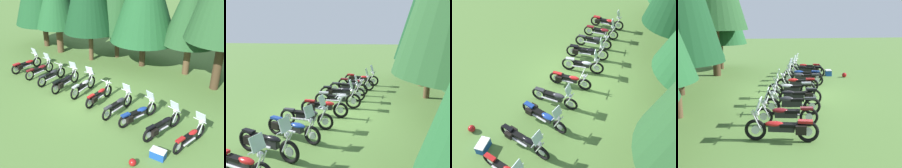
% 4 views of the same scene
% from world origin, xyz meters
% --- Properties ---
extents(ground_plane, '(80.00, 80.00, 0.00)m').
position_xyz_m(ground_plane, '(0.00, 0.00, 0.00)').
color(ground_plane, '#547A38').
extents(motorcycle_0, '(0.90, 2.25, 1.35)m').
position_xyz_m(motorcycle_0, '(-5.72, 1.24, 0.44)').
color(motorcycle_0, black).
rests_on(motorcycle_0, ground_plane).
extents(motorcycle_1, '(0.70, 2.21, 1.34)m').
position_xyz_m(motorcycle_1, '(-4.36, 1.00, 0.45)').
color(motorcycle_1, black).
rests_on(motorcycle_1, ground_plane).
extents(motorcycle_2, '(0.70, 2.23, 0.99)m').
position_xyz_m(motorcycle_2, '(-3.12, 0.63, 0.44)').
color(motorcycle_2, black).
rests_on(motorcycle_2, ground_plane).
extents(motorcycle_3, '(0.72, 2.42, 1.37)m').
position_xyz_m(motorcycle_3, '(-1.94, 0.35, 0.47)').
color(motorcycle_3, black).
rests_on(motorcycle_3, ground_plane).
extents(motorcycle_4, '(0.65, 2.25, 1.38)m').
position_xyz_m(motorcycle_4, '(-0.68, 0.32, 0.47)').
color(motorcycle_4, black).
rests_on(motorcycle_4, ground_plane).
extents(motorcycle_5, '(0.75, 2.16, 1.00)m').
position_xyz_m(motorcycle_5, '(0.59, -0.20, 0.43)').
color(motorcycle_5, black).
rests_on(motorcycle_5, ground_plane).
extents(motorcycle_6, '(0.75, 2.24, 1.34)m').
position_xyz_m(motorcycle_6, '(1.93, -0.62, 0.46)').
color(motorcycle_6, black).
rests_on(motorcycle_6, ground_plane).
extents(motorcycle_7, '(1.16, 2.18, 1.34)m').
position_xyz_m(motorcycle_7, '(3.06, -0.89, 0.44)').
color(motorcycle_7, black).
rests_on(motorcycle_7, ground_plane).
extents(motorcycle_8, '(1.09, 2.25, 1.37)m').
position_xyz_m(motorcycle_8, '(4.37, -1.31, 0.46)').
color(motorcycle_8, black).
rests_on(motorcycle_8, ground_plane).
extents(motorcycle_9, '(0.94, 2.05, 1.34)m').
position_xyz_m(motorcycle_9, '(5.63, -1.50, 0.44)').
color(motorcycle_9, black).
rests_on(motorcycle_9, ground_plane).
extents(pine_tree_0, '(4.31, 4.31, 8.83)m').
position_xyz_m(pine_tree_0, '(-7.85, 5.87, 5.37)').
color(pine_tree_0, '#4C3823').
rests_on(pine_tree_0, ground_plane).
extents(pine_tree_1, '(3.24, 3.24, 6.78)m').
position_xyz_m(pine_tree_1, '(-5.95, 5.21, 4.36)').
color(pine_tree_1, brown).
rests_on(pine_tree_1, ground_plane).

